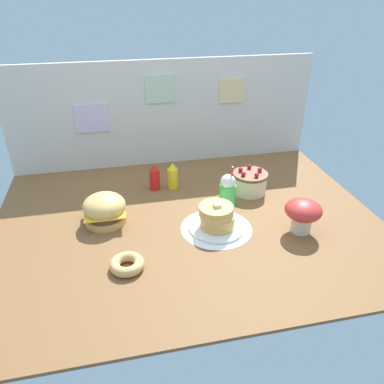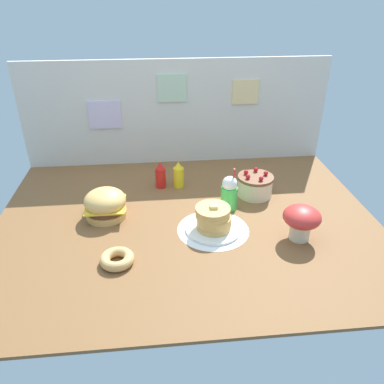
{
  "view_description": "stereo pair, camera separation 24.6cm",
  "coord_description": "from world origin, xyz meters",
  "views": [
    {
      "loc": [
        -0.42,
        -2.01,
        1.36
      ],
      "look_at": [
        0.04,
        0.08,
        0.16
      ],
      "focal_mm": 35.41,
      "sensor_mm": 36.0,
      "label": 1
    },
    {
      "loc": [
        -0.18,
        -2.05,
        1.36
      ],
      "look_at": [
        0.04,
        0.08,
        0.16
      ],
      "focal_mm": 35.41,
      "sensor_mm": 36.0,
      "label": 2
    }
  ],
  "objects": [
    {
      "name": "ketchup_bottle",
      "position": [
        -0.16,
        0.48,
        0.09
      ],
      "size": [
        0.08,
        0.08,
        0.2
      ],
      "color": "red",
      "rests_on": "ground_plane"
    },
    {
      "name": "back_wall",
      "position": [
        -0.0,
        0.94,
        0.43
      ],
      "size": [
        2.47,
        0.04,
        0.85
      ],
      "color": "beige",
      "rests_on": "ground_plane"
    },
    {
      "name": "layer_cake",
      "position": [
        0.52,
        0.29,
        0.08
      ],
      "size": [
        0.25,
        0.25,
        0.19
      ],
      "color": "beige",
      "rests_on": "ground_plane"
    },
    {
      "name": "donut_pink_glaze",
      "position": [
        -0.42,
        -0.39,
        0.03
      ],
      "size": [
        0.19,
        0.19,
        0.06
      ],
      "color": "tan",
      "rests_on": "ground_plane"
    },
    {
      "name": "mustard_bottle",
      "position": [
        -0.02,
        0.47,
        0.09
      ],
      "size": [
        0.08,
        0.08,
        0.2
      ],
      "color": "yellow",
      "rests_on": "ground_plane"
    },
    {
      "name": "mushroom_stool",
      "position": [
        0.66,
        -0.26,
        0.13
      ],
      "size": [
        0.22,
        0.22,
        0.21
      ],
      "color": "beige",
      "rests_on": "ground_plane"
    },
    {
      "name": "doily_mat",
      "position": [
        0.15,
        -0.12,
        0.0
      ],
      "size": [
        0.45,
        0.45,
        0.0
      ],
      "primitive_type": "cylinder",
      "color": "white",
      "rests_on": "ground_plane"
    },
    {
      "name": "ground_plane",
      "position": [
        0.0,
        0.0,
        -0.01
      ],
      "size": [
        2.47,
        1.9,
        0.02
      ],
      "primitive_type": "cube",
      "color": "brown"
    },
    {
      "name": "pancake_stack",
      "position": [
        0.15,
        -0.13,
        0.07
      ],
      "size": [
        0.35,
        0.35,
        0.18
      ],
      "color": "white",
      "rests_on": "doily_mat"
    },
    {
      "name": "cream_soda_cup",
      "position": [
        0.29,
        0.12,
        0.12
      ],
      "size": [
        0.11,
        0.11,
        0.31
      ],
      "color": "green",
      "rests_on": "ground_plane"
    },
    {
      "name": "burger",
      "position": [
        -0.53,
        0.11,
        0.09
      ],
      "size": [
        0.27,
        0.27,
        0.2
      ],
      "color": "#DBA859",
      "rests_on": "ground_plane"
    }
  ]
}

